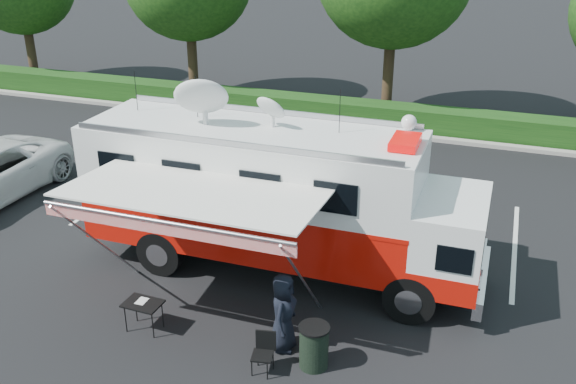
% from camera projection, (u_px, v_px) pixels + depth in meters
% --- Properties ---
extents(ground_plane, '(120.00, 120.00, 0.00)m').
position_uv_depth(ground_plane, '(281.00, 269.00, 16.07)').
color(ground_plane, black).
rests_on(ground_plane, ground).
extents(back_border, '(60.00, 6.14, 8.87)m').
position_uv_depth(back_border, '(422.00, 0.00, 24.80)').
color(back_border, '#9E998E').
rests_on(back_border, ground_plane).
extents(stall_lines, '(24.12, 5.50, 0.01)m').
position_uv_depth(stall_lines, '(300.00, 216.00, 18.80)').
color(stall_lines, silver).
rests_on(stall_lines, ground_plane).
extents(command_truck, '(9.62, 2.65, 4.62)m').
position_uv_depth(command_truck, '(278.00, 197.00, 15.29)').
color(command_truck, black).
rests_on(command_truck, ground_plane).
extents(awning, '(5.25, 2.71, 3.17)m').
position_uv_depth(awning, '(189.00, 199.00, 12.77)').
color(awning, silver).
rests_on(awning, ground_plane).
extents(person, '(0.60, 0.87, 1.71)m').
position_uv_depth(person, '(283.00, 347.00, 13.21)').
color(person, black).
rests_on(person, ground_plane).
extents(folding_table, '(0.81, 0.59, 0.68)m').
position_uv_depth(folding_table, '(143.00, 305.00, 13.52)').
color(folding_table, black).
rests_on(folding_table, ground_plane).
extents(folding_chair, '(0.47, 0.49, 0.84)m').
position_uv_depth(folding_chair, '(264.00, 349.00, 12.38)').
color(folding_chair, black).
rests_on(folding_chair, ground_plane).
extents(trash_bin, '(0.62, 0.62, 0.92)m').
position_uv_depth(trash_bin, '(314.00, 346.00, 12.50)').
color(trash_bin, black).
rests_on(trash_bin, ground_plane).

